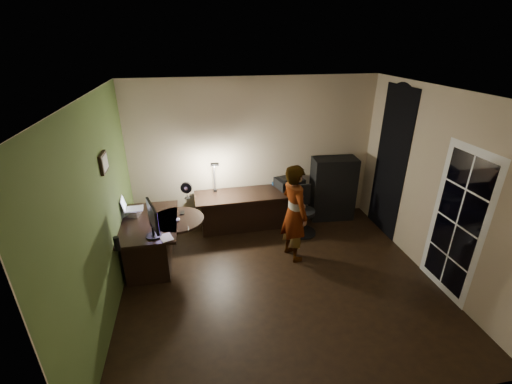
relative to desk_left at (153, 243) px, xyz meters
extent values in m
cube|color=black|center=(1.83, -0.82, -0.39)|extent=(4.50, 4.00, 0.01)
cube|color=silver|center=(1.83, -0.82, 2.32)|extent=(4.50, 4.00, 0.01)
cube|color=tan|center=(1.83, 1.19, 0.97)|extent=(4.50, 0.01, 2.70)
cube|color=tan|center=(1.83, -2.82, 0.97)|extent=(4.50, 0.01, 2.70)
cube|color=tan|center=(-0.42, -0.82, 0.97)|extent=(0.01, 4.00, 2.70)
cube|color=tan|center=(4.08, -0.82, 0.97)|extent=(0.01, 4.00, 2.70)
cube|color=#455B28|center=(-0.41, -0.82, 0.97)|extent=(0.00, 4.00, 2.70)
cube|color=black|center=(4.07, 0.33, 0.92)|extent=(0.01, 0.90, 2.60)
cube|color=white|center=(4.07, -1.37, 0.67)|extent=(0.02, 0.92, 2.10)
cube|color=black|center=(-0.39, -0.37, 1.47)|extent=(0.04, 0.30, 0.25)
cube|color=black|center=(0.00, 0.00, 0.00)|extent=(0.82, 1.33, 0.76)
cube|color=black|center=(1.64, 0.81, -0.03)|extent=(1.92, 0.71, 0.71)
cube|color=black|center=(3.32, 0.94, 0.24)|extent=(0.85, 0.47, 1.23)
cube|color=silver|center=(-0.28, 0.23, 0.44)|extent=(0.28, 0.25, 0.10)
cube|color=silver|center=(-0.24, 0.23, 0.59)|extent=(0.32, 0.30, 0.20)
cube|color=black|center=(0.10, -0.46, 0.57)|extent=(0.26, 0.55, 0.35)
ellipsoid|color=silver|center=(0.43, -0.07, 0.41)|extent=(0.07, 0.09, 0.03)
cube|color=black|center=(0.49, 0.17, 0.39)|extent=(0.07, 0.13, 0.01)
cube|color=black|center=(0.58, -0.35, 0.39)|extent=(0.01, 0.15, 0.01)
cylinder|color=black|center=(-0.33, -0.72, 0.48)|extent=(0.08, 0.08, 0.19)
cube|color=silver|center=(0.27, -0.54, 0.39)|extent=(0.22, 0.26, 0.01)
cube|color=black|center=(0.56, 0.85, 0.47)|extent=(0.22, 0.15, 0.31)
cube|color=#1A5393|center=(2.24, 1.12, 0.36)|extent=(0.19, 0.10, 0.09)
cube|color=black|center=(2.45, 0.95, 0.42)|extent=(0.56, 0.48, 0.22)
cube|color=black|center=(1.07, 1.01, 0.66)|extent=(0.21, 0.33, 0.69)
cube|color=black|center=(2.59, 0.45, 0.06)|extent=(0.51, 0.51, 0.88)
imported|color=#D8A88C|center=(2.20, -0.21, 0.41)|extent=(0.52, 0.65, 1.59)
camera|label=1|loc=(0.74, -4.72, 2.92)|focal=24.00mm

